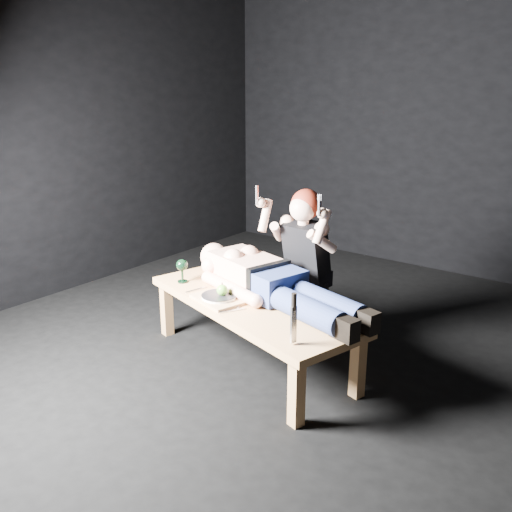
{
  "coord_description": "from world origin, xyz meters",
  "views": [
    {
      "loc": [
        1.8,
        -2.89,
        1.82
      ],
      "look_at": [
        -0.28,
        -0.18,
        0.75
      ],
      "focal_mm": 38.25,
      "sensor_mm": 36.0,
      "label": 1
    }
  ],
  "objects_px": {
    "lying_man": "(274,279)",
    "goblet": "(182,271)",
    "serving_tray": "(219,299)",
    "carving_knife": "(294,319)",
    "table": "(252,332)",
    "kneeling_woman": "(312,264)"
  },
  "relations": [
    {
      "from": "goblet",
      "to": "carving_knife",
      "type": "xyz_separation_m",
      "value": [
        1.19,
        -0.34,
        0.06
      ]
    },
    {
      "from": "table",
      "to": "carving_knife",
      "type": "height_order",
      "value": "carving_knife"
    },
    {
      "from": "lying_man",
      "to": "serving_tray",
      "type": "bearing_deg",
      "value": -120.11
    },
    {
      "from": "lying_man",
      "to": "carving_knife",
      "type": "height_order",
      "value": "carving_knife"
    },
    {
      "from": "table",
      "to": "kneeling_woman",
      "type": "xyz_separation_m",
      "value": [
        0.12,
        0.55,
        0.37
      ]
    },
    {
      "from": "lying_man",
      "to": "table",
      "type": "bearing_deg",
      "value": -108.67
    },
    {
      "from": "serving_tray",
      "to": "carving_knife",
      "type": "height_order",
      "value": "carving_knife"
    },
    {
      "from": "kneeling_woman",
      "to": "carving_knife",
      "type": "relative_size",
      "value": 3.91
    },
    {
      "from": "carving_knife",
      "to": "lying_man",
      "type": "bearing_deg",
      "value": 149.49
    },
    {
      "from": "kneeling_woman",
      "to": "carving_knife",
      "type": "bearing_deg",
      "value": -60.15
    },
    {
      "from": "table",
      "to": "goblet",
      "type": "height_order",
      "value": "goblet"
    },
    {
      "from": "table",
      "to": "lying_man",
      "type": "xyz_separation_m",
      "value": [
        0.09,
        0.13,
        0.36
      ]
    },
    {
      "from": "serving_tray",
      "to": "carving_knife",
      "type": "xyz_separation_m",
      "value": [
        0.75,
        -0.23,
        0.14
      ]
    },
    {
      "from": "goblet",
      "to": "table",
      "type": "bearing_deg",
      "value": 2.05
    },
    {
      "from": "lying_man",
      "to": "goblet",
      "type": "xyz_separation_m",
      "value": [
        -0.71,
        -0.16,
        -0.05
      ]
    },
    {
      "from": "serving_tray",
      "to": "carving_knife",
      "type": "relative_size",
      "value": 1.15
    },
    {
      "from": "lying_man",
      "to": "kneeling_woman",
      "type": "xyz_separation_m",
      "value": [
        0.03,
        0.41,
        0.01
      ]
    },
    {
      "from": "lying_man",
      "to": "goblet",
      "type": "bearing_deg",
      "value": -152.57
    },
    {
      "from": "table",
      "to": "carving_knife",
      "type": "distance_m",
      "value": 0.78
    },
    {
      "from": "table",
      "to": "kneeling_woman",
      "type": "bearing_deg",
      "value": 92.31
    },
    {
      "from": "lying_man",
      "to": "goblet",
      "type": "height_order",
      "value": "lying_man"
    },
    {
      "from": "goblet",
      "to": "serving_tray",
      "type": "bearing_deg",
      "value": -13.36
    }
  ]
}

